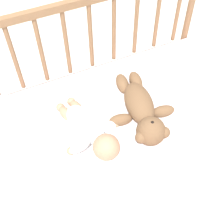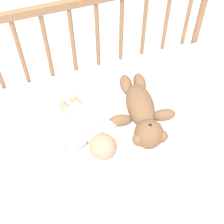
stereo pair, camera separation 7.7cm
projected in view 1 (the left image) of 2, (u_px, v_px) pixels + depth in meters
ground_plane at (112, 166)px, 1.79m from camera, size 12.00×12.00×0.00m
crib_mattress at (112, 145)px, 1.62m from camera, size 1.34×0.72×0.44m
crib_rail at (79, 45)px, 1.54m from camera, size 1.34×0.04×0.84m
blanket at (115, 119)px, 1.45m from camera, size 0.79×0.54×0.01m
teddy_bear at (142, 110)px, 1.41m from camera, size 0.32×0.46×0.13m
baby at (90, 130)px, 1.36m from camera, size 0.27×0.40×0.11m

